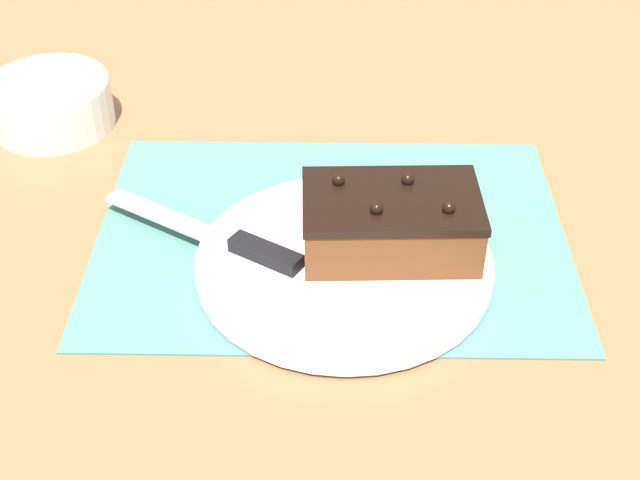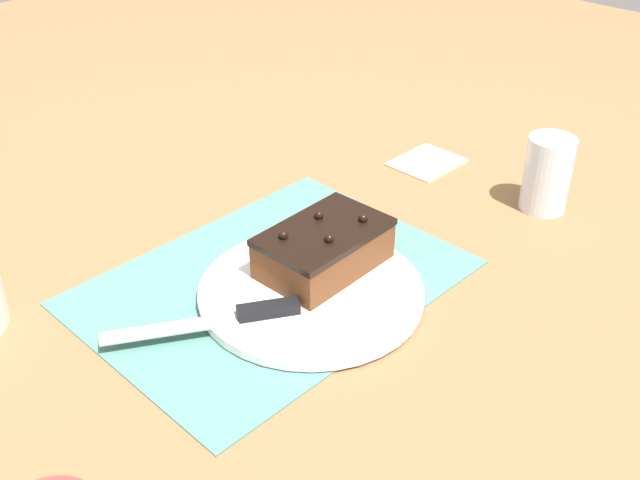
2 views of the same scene
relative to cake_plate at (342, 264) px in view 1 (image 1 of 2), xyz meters
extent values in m
plane|color=olive|center=(0.01, -0.06, -0.01)|extent=(3.00, 3.00, 0.00)
cube|color=slate|center=(0.01, -0.06, -0.01)|extent=(0.46, 0.34, 0.00)
cylinder|color=white|center=(0.00, 0.00, 0.00)|extent=(0.28, 0.28, 0.01)
cube|color=brown|center=(-0.04, -0.02, 0.03)|extent=(0.16, 0.11, 0.05)
cube|color=black|center=(-0.04, -0.02, 0.06)|extent=(0.17, 0.11, 0.01)
sphere|color=black|center=(-0.09, 0.00, 0.07)|extent=(0.01, 0.01, 0.01)
sphere|color=black|center=(-0.06, -0.04, 0.07)|extent=(0.01, 0.01, 0.01)
sphere|color=black|center=(-0.03, 0.00, 0.07)|extent=(0.01, 0.01, 0.01)
sphere|color=black|center=(0.01, -0.04, 0.07)|extent=(0.01, 0.01, 0.01)
cube|color=black|center=(0.07, 0.00, 0.01)|extent=(0.07, 0.06, 0.01)
cube|color=#B7BABF|center=(0.17, -0.06, 0.01)|extent=(0.14, 0.10, 0.00)
cylinder|color=white|center=(0.34, -0.27, 0.02)|extent=(0.14, 0.14, 0.05)
torus|color=white|center=(0.34, -0.27, 0.04)|extent=(0.14, 0.14, 0.02)
camera|label=1|loc=(0.01, 0.64, 0.52)|focal=50.00mm
camera|label=2|loc=(0.52, 0.52, 0.55)|focal=42.00mm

